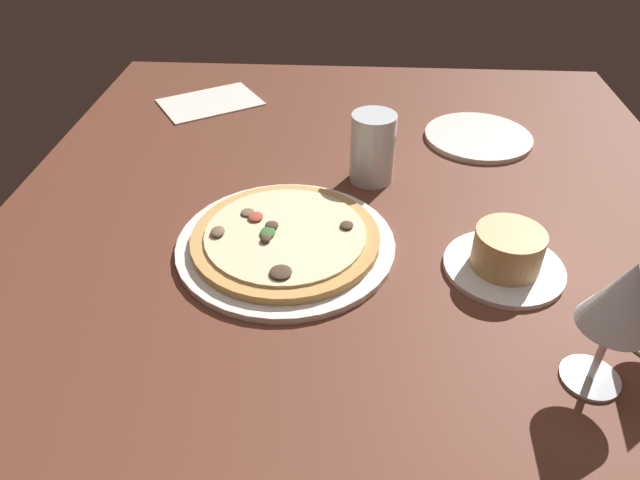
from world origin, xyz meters
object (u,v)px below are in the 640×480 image
at_px(pizza_main, 285,240).
at_px(ramekin_on_saucer, 507,255).
at_px(paper_menu, 210,102).
at_px(wine_glass_near, 623,300).
at_px(side_plate, 478,137).
at_px(water_glass, 372,151).

relative_size(pizza_main, ramekin_on_saucer, 1.92).
bearing_deg(ramekin_on_saucer, paper_menu, -135.28).
xyz_separation_m(pizza_main, wine_glass_near, (0.21, 0.35, 0.10)).
height_order(pizza_main, paper_menu, pizza_main).
xyz_separation_m(side_plate, paper_menu, (-0.13, -0.53, -0.00)).
height_order(pizza_main, water_glass, water_glass).
bearing_deg(side_plate, pizza_main, -42.54).
distance_m(pizza_main, side_plate, 0.47).
distance_m(wine_glass_near, paper_menu, 0.90).
relative_size(side_plate, paper_menu, 1.01).
relative_size(ramekin_on_saucer, paper_menu, 0.82).
relative_size(pizza_main, paper_menu, 1.57).
height_order(wine_glass_near, water_glass, wine_glass_near).
bearing_deg(pizza_main, side_plate, 137.46).
height_order(water_glass, side_plate, water_glass).
bearing_deg(side_plate, ramekin_on_saucer, -3.82).
height_order(pizza_main, side_plate, pizza_main).
relative_size(pizza_main, wine_glass_near, 1.89).
xyz_separation_m(wine_glass_near, side_plate, (-0.56, -0.03, -0.11)).
distance_m(pizza_main, paper_menu, 0.52).
bearing_deg(water_glass, pizza_main, -31.89).
bearing_deg(ramekin_on_saucer, side_plate, 176.18).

